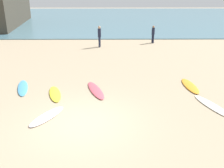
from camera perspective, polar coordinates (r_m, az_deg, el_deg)
The scene contains 10 objects.
ground_plane at distance 9.84m, azimuth -6.85°, elevation -8.84°, with size 120.00×120.00×0.00m, color tan.
ocean_water at distance 45.40m, azimuth -1.93°, elevation 14.99°, with size 120.00×40.00×0.08m, color slate.
surfboard_0 at distance 12.67m, azimuth -3.76°, elevation -1.40°, with size 0.53×2.44×0.09m, color #D95160.
surfboard_1 at distance 10.50m, azimuth -14.62°, elevation -7.13°, with size 0.57×1.95×0.08m, color white.
surfboard_2 at distance 13.83m, azimuth 17.41°, elevation -0.39°, with size 0.58×2.22×0.09m, color orange.
surfboard_3 at distance 11.86m, azimuth 22.03°, elevation -4.71°, with size 0.52×2.47×0.06m, color white.
surfboard_4 at distance 13.77m, azimuth -19.74°, elevation -0.80°, with size 0.50×2.31×0.08m, color #4D9FD4.
surfboard_5 at distance 12.54m, azimuth -12.92°, elevation -2.19°, with size 0.53×2.06×0.08m, color yellow.
beachgoer_near at distance 22.12m, azimuth -2.89°, elevation 11.08°, with size 0.33×0.34×1.84m.
beachgoer_mid at distance 24.12m, azimuth 9.38°, elevation 11.33°, with size 0.35×0.35×1.62m.
Camera 1 is at (1.09, -8.47, 4.89)m, focal length 39.98 mm.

